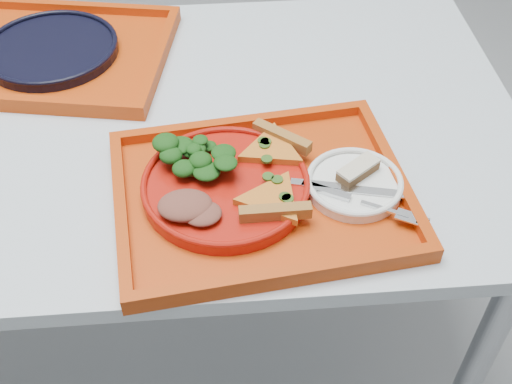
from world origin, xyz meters
TOP-DOWN VIEW (x-y plane):
  - ground at (0.00, 0.00)m, footprint 10.00×10.00m
  - table at (0.00, 0.00)m, footprint 1.60×0.80m
  - tray_main at (0.32, -0.21)m, footprint 0.49×0.40m
  - tray_far at (-0.06, 0.21)m, footprint 0.51×0.43m
  - dinner_plate at (0.26, -0.20)m, footprint 0.26×0.26m
  - side_plate at (0.46, -0.21)m, footprint 0.15×0.15m
  - navy_plate at (-0.06, 0.21)m, footprint 0.26×0.26m
  - pizza_slice_a at (0.33, -0.25)m, footprint 0.11×0.12m
  - pizza_slice_b at (0.34, -0.13)m, footprint 0.16×0.16m
  - salad_heap at (0.22, -0.16)m, footprint 0.10×0.09m
  - meat_portion at (0.20, -0.25)m, footprint 0.08×0.07m
  - dessert_bar at (0.47, -0.19)m, footprint 0.07×0.07m
  - knife at (0.45, -0.23)m, footprint 0.18×0.06m
  - fork at (0.46, -0.25)m, footprint 0.17×0.11m

SIDE VIEW (x-z plane):
  - ground at x=0.00m, z-range 0.00..0.00m
  - table at x=0.00m, z-range 0.30..1.05m
  - tray_main at x=0.32m, z-range 0.75..0.76m
  - tray_far at x=-0.06m, z-range 0.75..0.76m
  - side_plate at x=0.46m, z-range 0.76..0.78m
  - navy_plate at x=-0.06m, z-range 0.76..0.78m
  - dinner_plate at x=0.26m, z-range 0.76..0.78m
  - knife at x=0.45m, z-range 0.78..0.78m
  - fork at x=0.46m, z-range 0.78..0.78m
  - dessert_bar at x=0.47m, z-range 0.78..0.80m
  - pizza_slice_a at x=0.33m, z-range 0.78..0.80m
  - pizza_slice_b at x=0.34m, z-range 0.78..0.80m
  - meat_portion at x=0.20m, z-range 0.78..0.80m
  - salad_heap at x=0.22m, z-range 0.78..0.83m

